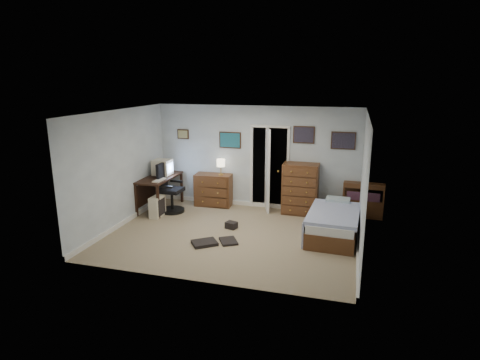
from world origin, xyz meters
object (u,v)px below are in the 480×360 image
Objects in this scene: office_chair at (169,193)px; tall_dresser at (300,189)px; low_dresser at (214,190)px; bed at (333,222)px; computer_desk at (156,184)px.

tall_dresser is (3.03, 0.72, 0.15)m from office_chair.
bed is (3.02, -1.24, -0.12)m from low_dresser.
computer_desk is 1.19× the size of office_chair.
low_dresser is at bearing 25.91° from computer_desk.
computer_desk reaches higher than bed.
tall_dresser reaches higher than office_chair.
low_dresser is (1.27, 0.62, -0.22)m from computer_desk.
low_dresser is (0.85, 0.75, -0.05)m from office_chair.
office_chair is 0.98× the size of tall_dresser.
tall_dresser is (3.44, 0.59, -0.02)m from computer_desk.
bed is (4.28, -0.62, -0.34)m from computer_desk.
computer_desk is 1.17× the size of tall_dresser.
computer_desk is at bearing 164.92° from office_chair.
office_chair is 1.14m from low_dresser.
low_dresser is at bearing 160.43° from bed.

